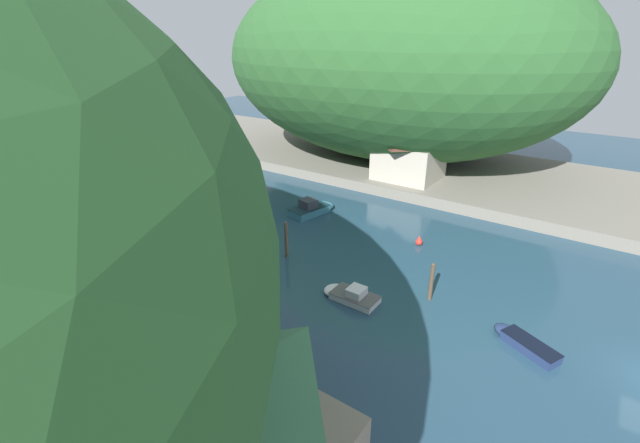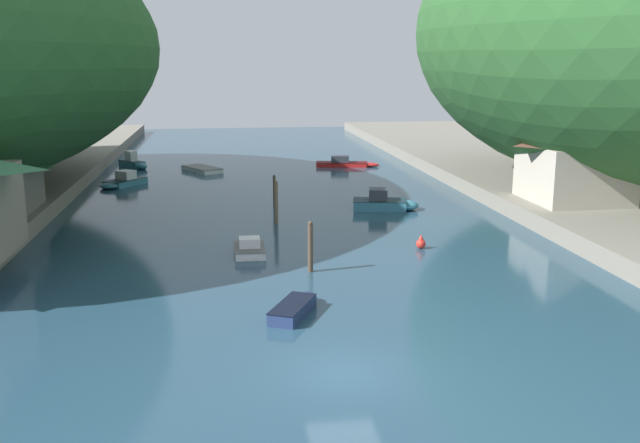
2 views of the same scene
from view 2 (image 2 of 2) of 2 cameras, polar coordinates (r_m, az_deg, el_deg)
water_surface at (r=53.90m, az=-3.50°, el=1.30°), size 130.00×130.00×0.00m
right_bank at (r=61.79m, az=21.97°, el=2.39°), size 22.00×120.00×1.13m
right_bank_cottage at (r=52.28m, az=19.73°, el=4.40°), size 6.55×7.04×5.11m
boat_red_skiff at (r=72.04m, az=-9.68°, el=4.21°), size 4.73×6.15×0.46m
boat_cabin_cruiser at (r=31.03m, az=-1.91°, el=-6.79°), size 2.68×3.97×0.56m
boat_yellow_tender at (r=40.72m, az=-5.68°, el=-2.05°), size 1.70×3.83×0.97m
boat_navy_launch at (r=75.24m, az=-14.66°, el=4.56°), size 3.48×4.05×1.71m
boat_far_right_bank at (r=52.42m, az=5.31°, el=1.48°), size 5.09×2.92×1.54m
boat_small_dinghy at (r=74.03m, az=2.19°, el=4.69°), size 6.73×2.94×1.12m
boat_near_quay at (r=64.51m, az=-15.57°, el=3.09°), size 4.22×4.86×1.29m
mooring_post_second at (r=36.56m, az=-0.78°, el=-2.01°), size 0.27×0.27×2.68m
mooring_post_fourth at (r=47.47m, az=-3.54°, el=1.57°), size 0.27×0.27×2.96m
mooring_post_farthest at (r=53.39m, az=-3.67°, el=2.50°), size 0.21×0.21×2.39m
channel_buoy_near at (r=41.74m, az=8.08°, el=-1.72°), size 0.56×0.56×0.84m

